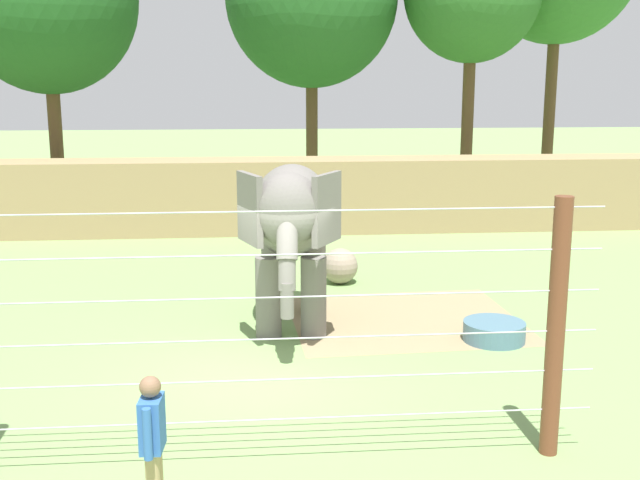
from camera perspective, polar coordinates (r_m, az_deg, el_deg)
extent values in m
plane|color=#759956|center=(12.68, -4.24, -9.46)|extent=(120.00, 120.00, 0.00)
cube|color=#937F5B|center=(15.21, 6.26, -5.82)|extent=(4.52, 3.97, 0.01)
cube|color=#997F56|center=(23.62, -4.69, 3.29)|extent=(36.00, 1.80, 2.20)
cylinder|color=slate|center=(13.95, -0.48, -4.22)|extent=(0.47, 0.47, 1.48)
cylinder|color=slate|center=(13.98, -3.83, -4.21)|extent=(0.47, 0.47, 1.48)
cylinder|color=slate|center=(15.41, -0.44, -2.66)|extent=(0.47, 0.47, 1.48)
cylinder|color=slate|center=(15.44, -3.46, -2.66)|extent=(0.47, 0.47, 1.48)
ellipsoid|color=slate|center=(14.37, -2.09, 2.22)|extent=(1.71, 2.87, 1.69)
ellipsoid|color=slate|center=(12.62, -2.37, 2.24)|extent=(1.25, 1.14, 1.22)
cube|color=slate|center=(12.72, 0.51, 2.32)|extent=(0.57, 0.88, 1.16)
cube|color=slate|center=(12.77, -5.20, 2.31)|extent=(0.43, 0.93, 1.16)
cylinder|color=slate|center=(12.26, -2.44, -0.13)|extent=(0.38, 0.54, 0.66)
cylinder|color=slate|center=(12.24, -2.44, -2.38)|extent=(0.31, 0.40, 0.62)
cylinder|color=slate|center=(12.27, -2.44, -4.45)|extent=(0.23, 0.23, 0.58)
cylinder|color=slate|center=(15.90, -1.89, 2.77)|extent=(0.13, 0.33, 0.84)
sphere|color=gray|center=(17.62, 1.49, -1.92)|extent=(0.81, 0.81, 0.81)
cylinder|color=brown|center=(9.85, 16.99, -6.28)|extent=(0.22, 0.22, 3.25)
cylinder|color=#B7B7BC|center=(9.54, -4.01, -13.07)|extent=(8.04, 0.02, 0.02)
cylinder|color=#B7B7BC|center=(9.34, -4.05, -10.25)|extent=(8.04, 0.02, 0.02)
cylinder|color=#B7B7BC|center=(9.16, -4.10, -7.31)|extent=(8.04, 0.02, 0.02)
cylinder|color=#B7B7BC|center=(9.01, -4.14, -4.26)|extent=(8.04, 0.02, 0.02)
cylinder|color=#B7B7BC|center=(8.88, -4.19, -1.12)|extent=(8.04, 0.02, 0.02)
cylinder|color=#B7B7BC|center=(8.78, -4.24, 2.11)|extent=(8.04, 0.02, 0.02)
cube|color=#3366B2|center=(8.26, -12.28, -13.08)|extent=(0.24, 0.37, 0.56)
sphere|color=#846047|center=(8.10, -12.41, -10.51)|extent=(0.22, 0.22, 0.22)
cylinder|color=#3366B2|center=(8.04, -12.60, -13.79)|extent=(0.10, 0.10, 0.54)
cylinder|color=#3366B2|center=(8.47, -11.98, -12.40)|extent=(0.10, 0.10, 0.54)
cube|color=black|center=(8.59, -12.43, -13.66)|extent=(0.02, 0.07, 0.14)
cylinder|color=slate|center=(14.22, 12.71, -6.58)|extent=(1.10, 1.10, 0.35)
cylinder|color=#38607A|center=(14.18, 12.73, -6.03)|extent=(1.01, 1.01, 0.02)
cylinder|color=brown|center=(27.36, -18.83, 6.45)|extent=(0.44, 0.44, 4.65)
cylinder|color=brown|center=(29.36, 10.79, 8.13)|extent=(0.44, 0.44, 5.61)
cylinder|color=brown|center=(31.86, 16.54, 8.90)|extent=(0.44, 0.44, 6.47)
cylinder|color=brown|center=(29.31, -0.60, 7.60)|extent=(0.44, 0.44, 4.86)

